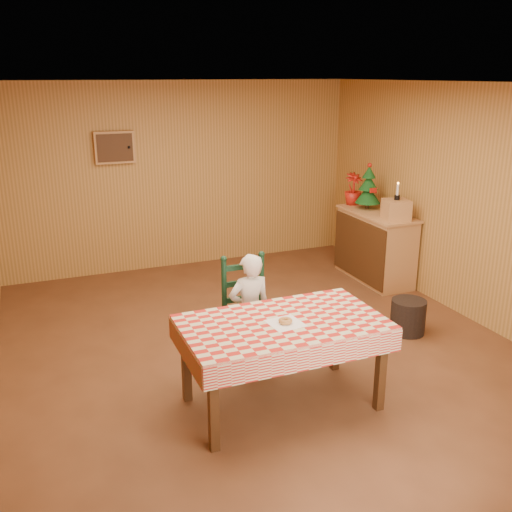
{
  "coord_description": "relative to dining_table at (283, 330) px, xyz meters",
  "views": [
    {
      "loc": [
        -2.03,
        -4.79,
        2.68
      ],
      "look_at": [
        0.0,
        0.2,
        0.95
      ],
      "focal_mm": 40.0,
      "sensor_mm": 36.0,
      "label": 1
    }
  ],
  "objects": [
    {
      "name": "ground",
      "position": [
        0.24,
        0.96,
        -0.69
      ],
      "size": [
        6.0,
        6.0,
        0.0
      ],
      "primitive_type": "plane",
      "color": "brown",
      "rests_on": "ground"
    },
    {
      "name": "cabin_walls",
      "position": [
        0.24,
        1.49,
        1.14
      ],
      "size": [
        5.1,
        6.05,
        2.65
      ],
      "color": "#B78642",
      "rests_on": "ground"
    },
    {
      "name": "dining_table",
      "position": [
        0.0,
        0.0,
        0.0
      ],
      "size": [
        1.66,
        0.96,
        0.77
      ],
      "color": "#452712",
      "rests_on": "ground"
    },
    {
      "name": "ladder_chair",
      "position": [
        -0.0,
        0.79,
        -0.18
      ],
      "size": [
        0.44,
        0.4,
        1.08
      ],
      "color": "black",
      "rests_on": "ground"
    },
    {
      "name": "seated_child",
      "position": [
        0.0,
        0.73,
        -0.13
      ],
      "size": [
        0.41,
        0.27,
        1.12
      ],
      "primitive_type": "imported",
      "rotation": [
        0.0,
        0.0,
        3.14
      ],
      "color": "silver",
      "rests_on": "ground"
    },
    {
      "name": "napkin",
      "position": [
        0.0,
        -0.05,
        0.08
      ],
      "size": [
        0.29,
        0.29,
        0.0
      ],
      "primitive_type": "cube",
      "rotation": [
        0.0,
        0.0,
        0.1
      ],
      "color": "white",
      "rests_on": "dining_table"
    },
    {
      "name": "donut",
      "position": [
        0.0,
        -0.05,
        0.1
      ],
      "size": [
        0.13,
        0.13,
        0.04
      ],
      "primitive_type": "torus",
      "rotation": [
        0.0,
        0.0,
        -0.18
      ],
      "color": "#B67E41",
      "rests_on": "napkin"
    },
    {
      "name": "shelf_unit",
      "position": [
        2.45,
        2.35,
        -0.22
      ],
      "size": [
        0.54,
        1.24,
        0.93
      ],
      "color": "tan",
      "rests_on": "ground"
    },
    {
      "name": "crate",
      "position": [
        2.46,
        1.95,
        0.37
      ],
      "size": [
        0.36,
        0.36,
        0.25
      ],
      "primitive_type": "cube",
      "rotation": [
        0.0,
        0.0,
        -0.23
      ],
      "color": "tan",
      "rests_on": "shelf_unit"
    },
    {
      "name": "christmas_tree",
      "position": [
        2.46,
        2.6,
        0.52
      ],
      "size": [
        0.34,
        0.34,
        0.62
      ],
      "color": "#452712",
      "rests_on": "shelf_unit"
    },
    {
      "name": "flower_arrangement",
      "position": [
        2.41,
        2.9,
        0.46
      ],
      "size": [
        0.25,
        0.25,
        0.44
      ],
      "primitive_type": "imported",
      "rotation": [
        0.0,
        0.0,
        0.01
      ],
      "color": "#AE1910",
      "rests_on": "shelf_unit"
    },
    {
      "name": "candle_set",
      "position": [
        2.46,
        1.95,
        0.56
      ],
      "size": [
        0.07,
        0.07,
        0.22
      ],
      "color": "black",
      "rests_on": "crate"
    },
    {
      "name": "storage_bin",
      "position": [
        1.85,
        0.77,
        -0.5
      ],
      "size": [
        0.44,
        0.44,
        0.37
      ],
      "primitive_type": "cylinder",
      "rotation": [
        0.0,
        0.0,
        0.22
      ],
      "color": "black",
      "rests_on": "ground"
    }
  ]
}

